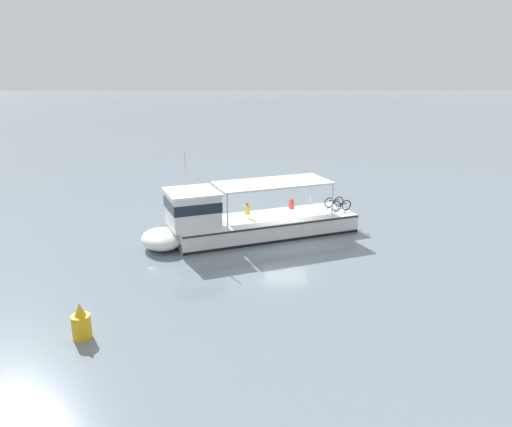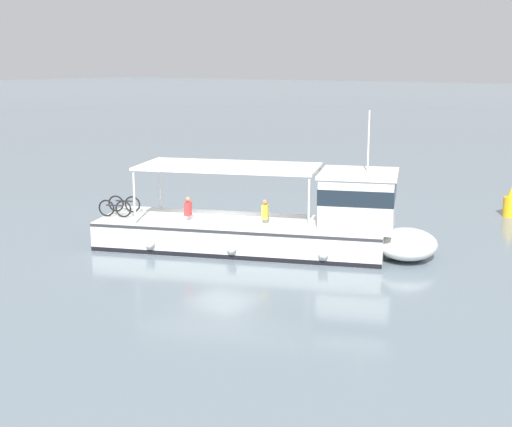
# 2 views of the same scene
# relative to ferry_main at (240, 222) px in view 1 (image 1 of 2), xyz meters

# --- Properties ---
(ground_plane) EXTENTS (400.00, 400.00, 0.00)m
(ground_plane) POSITION_rel_ferry_main_xyz_m (0.10, -2.71, -1.01)
(ground_plane) COLOR slate
(ferry_main) EXTENTS (7.41, 12.97, 5.32)m
(ferry_main) POSITION_rel_ferry_main_xyz_m (0.00, 0.00, 0.00)
(ferry_main) COLOR white
(ferry_main) RESTS_ON ground
(channel_buoy) EXTENTS (0.70, 0.70, 1.40)m
(channel_buoy) POSITION_rel_ferry_main_xyz_m (-10.95, 5.62, -0.45)
(channel_buoy) COLOR gold
(channel_buoy) RESTS_ON ground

